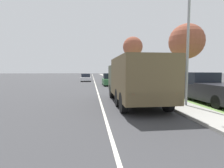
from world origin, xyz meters
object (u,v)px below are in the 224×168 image
(car_nearest_ahead, at_px, (109,80))
(lamp_post, at_px, (186,18))
(car_second_ahead, at_px, (86,78))
(military_truck, at_px, (135,79))
(pickup_truck, at_px, (209,89))

(car_nearest_ahead, relative_size, lamp_post, 0.54)
(lamp_post, bearing_deg, car_second_ahead, 103.97)
(military_truck, relative_size, car_second_ahead, 1.63)
(military_truck, distance_m, pickup_truck, 5.00)
(military_truck, xyz_separation_m, car_second_ahead, (-3.73, 23.69, -0.93))
(car_second_ahead, distance_m, pickup_truck, 25.24)
(car_second_ahead, xyz_separation_m, lamp_post, (6.20, -24.93, 4.31))
(car_second_ahead, relative_size, pickup_truck, 0.88)
(military_truck, bearing_deg, car_second_ahead, 98.96)
(military_truck, bearing_deg, pickup_truck, -0.17)
(car_nearest_ahead, bearing_deg, pickup_truck, -70.10)
(car_nearest_ahead, xyz_separation_m, car_second_ahead, (-3.57, 9.58, -0.09))
(car_nearest_ahead, height_order, lamp_post, lamp_post)
(car_second_ahead, height_order, lamp_post, lamp_post)
(military_truck, xyz_separation_m, lamp_post, (2.47, -1.24, 3.38))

